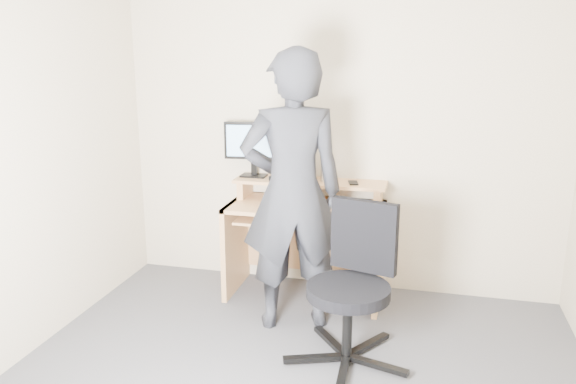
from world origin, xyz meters
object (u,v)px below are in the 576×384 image
at_px(office_chair, 354,279).
at_px(person, 292,193).
at_px(desk, 308,227).
at_px(monitor, 253,144).

bearing_deg(office_chair, person, 158.80).
xyz_separation_m(desk, office_chair, (0.49, -0.92, -0.01)).
relative_size(office_chair, person, 0.50).
xyz_separation_m(desk, person, (0.01, -0.56, 0.42)).
distance_m(monitor, office_chair, 1.54).
distance_m(desk, person, 0.70).
relative_size(desk, office_chair, 1.23).
bearing_deg(person, office_chair, 122.28).
relative_size(monitor, person, 0.24).
height_order(office_chair, person, person).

